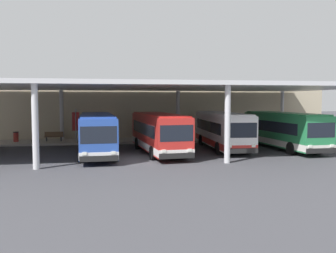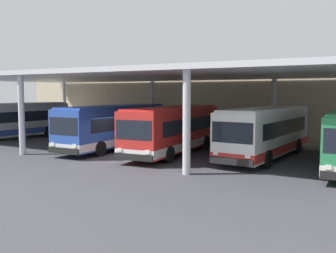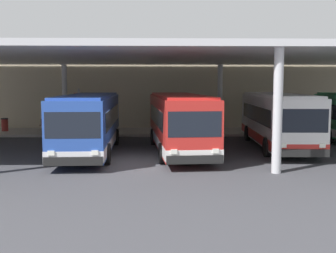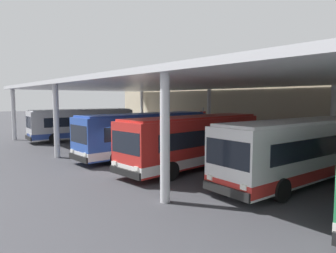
{
  "view_description": "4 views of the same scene",
  "coord_description": "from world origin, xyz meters",
  "px_view_note": "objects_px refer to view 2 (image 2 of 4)",
  "views": [
    {
      "loc": [
        -2.27,
        -26.11,
        4.26
      ],
      "look_at": [
        3.07,
        2.77,
        2.14
      ],
      "focal_mm": 39.48,
      "sensor_mm": 36.0,
      "label": 1
    },
    {
      "loc": [
        15.12,
        -19.54,
        4.14
      ],
      "look_at": [
        0.71,
        4.93,
        1.61
      ],
      "focal_mm": 41.32,
      "sensor_mm": 36.0,
      "label": 2
    },
    {
      "loc": [
        1.13,
        -19.65,
        3.78
      ],
      "look_at": [
        1.76,
        3.93,
        1.32
      ],
      "focal_mm": 44.44,
      "sensor_mm": 36.0,
      "label": 3
    },
    {
      "loc": [
        15.57,
        -10.14,
        4.22
      ],
      "look_at": [
        -2.24,
        4.64,
        2.12
      ],
      "focal_mm": 32.42,
      "sensor_mm": 36.0,
      "label": 4
    }
  ],
  "objects_px": {
    "bus_far_bay": "(266,132)",
    "banner_sign": "(152,115)",
    "trash_bin": "(110,126)",
    "bus_nearest_bay": "(13,120)",
    "bus_second_bay": "(115,126)",
    "bench_waiting": "(138,127)",
    "bus_middle_bay": "(174,129)"
  },
  "relations": [
    {
      "from": "bus_middle_bay",
      "to": "trash_bin",
      "type": "relative_size",
      "value": 10.91
    },
    {
      "from": "bus_far_bay",
      "to": "bus_nearest_bay",
      "type": "bearing_deg",
      "value": -176.41
    },
    {
      "from": "bus_middle_bay",
      "to": "banner_sign",
      "type": "relative_size",
      "value": 3.34
    },
    {
      "from": "bus_nearest_bay",
      "to": "bench_waiting",
      "type": "relative_size",
      "value": 5.94
    },
    {
      "from": "bus_nearest_bay",
      "to": "trash_bin",
      "type": "xyz_separation_m",
      "value": [
        3.85,
        8.81,
        -0.98
      ]
    },
    {
      "from": "bench_waiting",
      "to": "trash_bin",
      "type": "height_order",
      "value": "trash_bin"
    },
    {
      "from": "bus_middle_bay",
      "to": "bench_waiting",
      "type": "distance_m",
      "value": 12.78
    },
    {
      "from": "bus_second_bay",
      "to": "bus_far_bay",
      "type": "height_order",
      "value": "same"
    },
    {
      "from": "bus_nearest_bay",
      "to": "bus_second_bay",
      "type": "height_order",
      "value": "same"
    },
    {
      "from": "bench_waiting",
      "to": "bus_second_bay",
      "type": "bearing_deg",
      "value": -64.89
    },
    {
      "from": "bus_second_bay",
      "to": "trash_bin",
      "type": "relative_size",
      "value": 10.82
    },
    {
      "from": "bus_nearest_bay",
      "to": "bus_middle_bay",
      "type": "bearing_deg",
      "value": -0.4
    },
    {
      "from": "bus_nearest_bay",
      "to": "bench_waiting",
      "type": "xyz_separation_m",
      "value": [
        7.42,
        8.77,
        -0.99
      ]
    },
    {
      "from": "bench_waiting",
      "to": "banner_sign",
      "type": "xyz_separation_m",
      "value": [
        2.2,
        -0.88,
        1.32
      ]
    },
    {
      "from": "bus_middle_bay",
      "to": "banner_sign",
      "type": "xyz_separation_m",
      "value": [
        -6.93,
        8.01,
        0.32
      ]
    },
    {
      "from": "trash_bin",
      "to": "banner_sign",
      "type": "bearing_deg",
      "value": -9.03
    },
    {
      "from": "bus_second_bay",
      "to": "banner_sign",
      "type": "bearing_deg",
      "value": 104.14
    },
    {
      "from": "bus_nearest_bay",
      "to": "banner_sign",
      "type": "xyz_separation_m",
      "value": [
        9.62,
        7.89,
        0.32
      ]
    },
    {
      "from": "bus_middle_bay",
      "to": "bus_far_bay",
      "type": "distance_m",
      "value": 6.03
    },
    {
      "from": "bus_second_bay",
      "to": "trash_bin",
      "type": "bearing_deg",
      "value": 130.59
    },
    {
      "from": "bus_second_bay",
      "to": "banner_sign",
      "type": "height_order",
      "value": "banner_sign"
    },
    {
      "from": "bus_nearest_bay",
      "to": "bus_middle_bay",
      "type": "relative_size",
      "value": 1.0
    },
    {
      "from": "bus_far_bay",
      "to": "banner_sign",
      "type": "xyz_separation_m",
      "value": [
        -12.76,
        6.49,
        0.32
      ]
    },
    {
      "from": "trash_bin",
      "to": "banner_sign",
      "type": "height_order",
      "value": "banner_sign"
    },
    {
      "from": "bus_second_bay",
      "to": "bus_middle_bay",
      "type": "xyz_separation_m",
      "value": [
        4.85,
        0.24,
        0.0
      ]
    },
    {
      "from": "bus_second_bay",
      "to": "trash_bin",
      "type": "distance_m",
      "value": 12.1
    },
    {
      "from": "trash_bin",
      "to": "bench_waiting",
      "type": "bearing_deg",
      "value": -0.66
    },
    {
      "from": "bench_waiting",
      "to": "trash_bin",
      "type": "bearing_deg",
      "value": 179.34
    },
    {
      "from": "bus_second_bay",
      "to": "bus_middle_bay",
      "type": "height_order",
      "value": "same"
    },
    {
      "from": "bus_nearest_bay",
      "to": "bus_second_bay",
      "type": "distance_m",
      "value": 11.7
    },
    {
      "from": "bus_middle_bay",
      "to": "bus_far_bay",
      "type": "relative_size",
      "value": 1.0
    },
    {
      "from": "bus_nearest_bay",
      "to": "bus_far_bay",
      "type": "height_order",
      "value": "same"
    }
  ]
}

